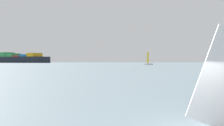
{
  "coord_description": "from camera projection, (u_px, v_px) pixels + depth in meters",
  "views": [
    {
      "loc": [
        -4.06,
        -8.33,
        2.47
      ],
      "look_at": [
        -2.62,
        18.13,
        2.34
      ],
      "focal_mm": 42.35,
      "sensor_mm": 36.0,
      "label": 1
    }
  ],
  "objects": [
    {
      "name": "cargo_ship",
      "position": [
        11.0,
        59.0,
        586.59
      ],
      "size": [
        188.64,
        132.64,
        34.44
      ],
      "rotation": [
        0.0,
        0.0,
        5.73
      ],
      "color": "black",
      "rests_on": "ground_plane"
    },
    {
      "name": "small_sailboat",
      "position": [
        148.0,
        64.0,
        199.7
      ],
      "size": [
        8.28,
        8.54,
        10.87
      ],
      "rotation": [
        0.0,
        0.0,
        0.81
      ],
      "color": "white",
      "rests_on": "ground_plane"
    },
    {
      "name": "distant_headland",
      "position": [
        128.0,
        58.0,
        1465.64
      ],
      "size": [
        1183.03,
        593.52,
        41.65
      ],
      "primitive_type": "cube",
      "rotation": [
        0.0,
        0.0,
        -0.19
      ],
      "color": "#4C564C",
      "rests_on": "ground_plane"
    }
  ]
}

